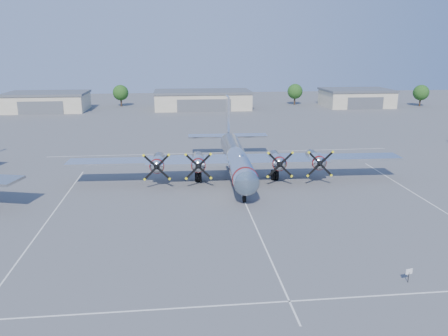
{
  "coord_description": "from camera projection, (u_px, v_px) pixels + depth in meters",
  "views": [
    {
      "loc": [
        -7.84,
        -49.54,
        18.05
      ],
      "look_at": [
        -2.07,
        3.42,
        3.2
      ],
      "focal_mm": 35.0,
      "sensor_mm": 36.0,
      "label": 1
    }
  ],
  "objects": [
    {
      "name": "hangar_center",
      "position": [
        203.0,
        100.0,
        130.87
      ],
      "size": [
        28.6,
        14.6,
        5.4
      ],
      "color": "#B9B293",
      "rests_on": "ground"
    },
    {
      "name": "tree_west",
      "position": [
        121.0,
        93.0,
        135.55
      ],
      "size": [
        4.8,
        4.8,
        6.64
      ],
      "color": "#382619",
      "rests_on": "ground"
    },
    {
      "name": "hangar_east",
      "position": [
        356.0,
        98.0,
        135.87
      ],
      "size": [
        20.6,
        14.6,
        5.4
      ],
      "color": "#B9B293",
      "rests_on": "ground"
    },
    {
      "name": "hangar_west",
      "position": [
        47.0,
        102.0,
        126.17
      ],
      "size": [
        22.6,
        14.6,
        5.4
      ],
      "color": "#B9B293",
      "rests_on": "ground"
    },
    {
      "name": "ground",
      "position": [
        244.0,
        200.0,
        53.11
      ],
      "size": [
        260.0,
        260.0,
        0.0
      ],
      "primitive_type": "plane",
      "color": "#555557",
      "rests_on": "ground"
    },
    {
      "name": "tree_east",
      "position": [
        295.0,
        91.0,
        139.37
      ],
      "size": [
        4.8,
        4.8,
        6.64
      ],
      "color": "#382619",
      "rests_on": "ground"
    },
    {
      "name": "tree_far_east",
      "position": [
        421.0,
        93.0,
        135.67
      ],
      "size": [
        4.8,
        4.8,
        6.64
      ],
      "color": "#382619",
      "rests_on": "ground"
    },
    {
      "name": "info_placard",
      "position": [
        409.0,
        273.0,
        34.41
      ],
      "size": [
        0.61,
        0.17,
        1.17
      ],
      "rotation": [
        0.0,
        0.0,
        0.21
      ],
      "color": "black",
      "rests_on": "ground"
    },
    {
      "name": "main_bomber_b29",
      "position": [
        235.0,
        177.0,
        62.77
      ],
      "size": [
        46.54,
        32.63,
        10.07
      ],
      "primitive_type": null,
      "rotation": [
        0.0,
        0.0,
        -0.03
      ],
      "color": "white",
      "rests_on": "ground"
    },
    {
      "name": "parking_lines",
      "position": [
        246.0,
        205.0,
        51.43
      ],
      "size": [
        60.0,
        50.08,
        0.01
      ],
      "color": "silver",
      "rests_on": "ground"
    }
  ]
}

